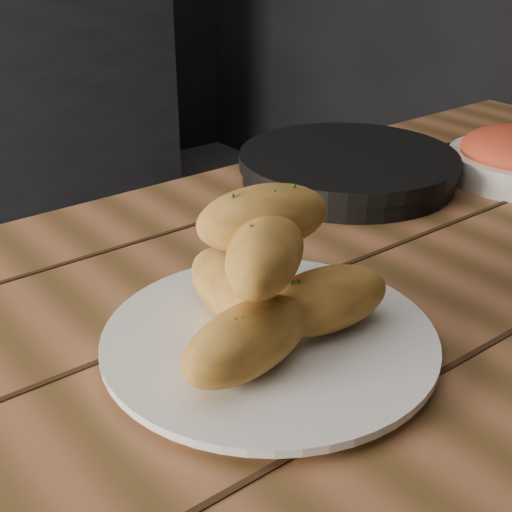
{
  "coord_description": "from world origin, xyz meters",
  "views": [
    {
      "loc": [
        -0.04,
        -0.93,
        1.12
      ],
      "look_at": [
        0.31,
        -0.49,
        0.84
      ],
      "focal_mm": 50.0,
      "sensor_mm": 36.0,
      "label": 1
    }
  ],
  "objects": [
    {
      "name": "bread_rolls",
      "position": [
        0.31,
        -0.5,
        0.82
      ],
      "size": [
        0.24,
        0.19,
        0.13
      ],
      "color": "gold",
      "rests_on": "plate"
    },
    {
      "name": "skillet",
      "position": [
        0.68,
        -0.24,
        0.77
      ],
      "size": [
        0.44,
        0.32,
        0.05
      ],
      "color": "black",
      "rests_on": "table"
    },
    {
      "name": "plate",
      "position": [
        0.31,
        -0.51,
        0.76
      ],
      "size": [
        0.31,
        0.31,
        0.02
      ],
      "color": "white",
      "rests_on": "table"
    },
    {
      "name": "table",
      "position": [
        0.48,
        -0.53,
        0.66
      ],
      "size": [
        1.55,
        0.91,
        0.75
      ],
      "color": "brown",
      "rests_on": "ground"
    }
  ]
}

